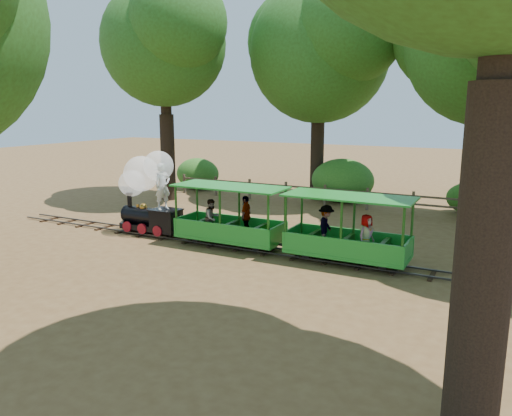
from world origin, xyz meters
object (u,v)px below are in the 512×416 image
at_px(carriage_rear, 345,236).
at_px(fence, 346,195).
at_px(locomotive, 146,187).
at_px(carriage_front, 230,222).

distance_m(carriage_rear, fence, 8.38).
bearing_deg(fence, carriage_rear, -72.76).
xyz_separation_m(carriage_rear, fence, (-2.48, 8.00, -0.26)).
relative_size(carriage_rear, fence, 0.21).
relative_size(locomotive, carriage_front, 0.83).
height_order(carriage_front, fence, carriage_front).
relative_size(carriage_front, fence, 0.21).
bearing_deg(carriage_rear, carriage_front, -179.73).
height_order(locomotive, fence, locomotive).
height_order(carriage_front, carriage_rear, same).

